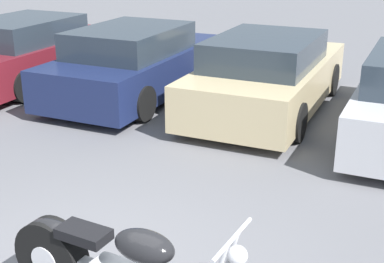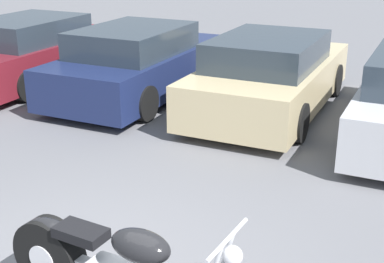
% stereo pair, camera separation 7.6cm
% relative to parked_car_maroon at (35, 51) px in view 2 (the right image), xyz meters
% --- Properties ---
extents(parked_car_maroon, '(1.94, 4.46, 1.36)m').
position_rel_parked_car_maroon_xyz_m(parked_car_maroon, '(0.00, 0.00, 0.00)').
color(parked_car_maroon, maroon).
rests_on(parked_car_maroon, ground_plane).
extents(parked_car_navy, '(1.94, 4.46, 1.36)m').
position_rel_parked_car_maroon_xyz_m(parked_car_navy, '(2.58, -0.02, 0.00)').
color(parked_car_navy, '#19234C').
rests_on(parked_car_navy, ground_plane).
extents(parked_car_champagne, '(1.94, 4.46, 1.36)m').
position_rel_parked_car_maroon_xyz_m(parked_car_champagne, '(5.17, 0.11, 0.00)').
color(parked_car_champagne, '#C6B284').
rests_on(parked_car_champagne, ground_plane).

